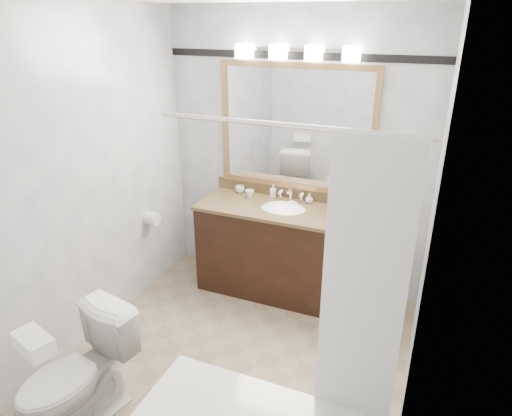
# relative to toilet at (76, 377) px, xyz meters

# --- Properties ---
(room) EXTENTS (2.42, 2.62, 2.52)m
(room) POSITION_rel_toilet_xyz_m (0.65, 0.90, 0.87)
(room) COLOR gray
(room) RESTS_ON ground
(vanity) EXTENTS (1.53, 0.58, 0.97)m
(vanity) POSITION_rel_toilet_xyz_m (0.65, 1.92, 0.07)
(vanity) COLOR black
(vanity) RESTS_ON ground
(mirror) EXTENTS (1.40, 0.04, 1.10)m
(mirror) POSITION_rel_toilet_xyz_m (0.65, 2.18, 1.12)
(mirror) COLOR #9E7447
(mirror) RESTS_ON room
(vanity_light_bar) EXTENTS (1.02, 0.14, 0.12)m
(vanity_light_bar) POSITION_rel_toilet_xyz_m (0.65, 2.13, 1.76)
(vanity_light_bar) COLOR silver
(vanity_light_bar) RESTS_ON room
(accent_stripe) EXTENTS (2.40, 0.01, 0.06)m
(accent_stripe) POSITION_rel_toilet_xyz_m (0.65, 2.19, 1.72)
(accent_stripe) COLOR black
(accent_stripe) RESTS_ON room
(tp_roll) EXTENTS (0.11, 0.12, 0.12)m
(tp_roll) POSITION_rel_toilet_xyz_m (-0.49, 1.57, 0.32)
(tp_roll) COLOR white
(tp_roll) RESTS_ON room
(toilet) EXTENTS (0.56, 0.81, 0.75)m
(toilet) POSITION_rel_toilet_xyz_m (0.00, 0.00, 0.00)
(toilet) COLOR white
(toilet) RESTS_ON ground
(tissue_box) EXTENTS (0.27, 0.19, 0.10)m
(tissue_box) POSITION_rel_toilet_xyz_m (0.00, -0.22, 0.42)
(tissue_box) COLOR white
(tissue_box) RESTS_ON toilet
(coffee_maker) EXTENTS (0.20, 0.25, 0.38)m
(coffee_maker) POSITION_rel_toilet_xyz_m (1.25, 1.96, 0.67)
(coffee_maker) COLOR black
(coffee_maker) RESTS_ON vanity
(cup_left) EXTENTS (0.11, 0.11, 0.07)m
(cup_left) POSITION_rel_toilet_xyz_m (0.14, 2.12, 0.51)
(cup_left) COLOR white
(cup_left) RESTS_ON vanity
(cup_right) EXTENTS (0.08, 0.08, 0.07)m
(cup_right) POSITION_rel_toilet_xyz_m (0.28, 2.03, 0.51)
(cup_right) COLOR white
(cup_right) RESTS_ON vanity
(soap_bottle_a) EXTENTS (0.06, 0.06, 0.12)m
(soap_bottle_a) POSITION_rel_toilet_xyz_m (0.47, 2.14, 0.53)
(soap_bottle_a) COLOR white
(soap_bottle_a) RESTS_ON vanity
(soap_bottle_b) EXTENTS (0.08, 0.08, 0.09)m
(soap_bottle_b) POSITION_rel_toilet_xyz_m (0.83, 2.12, 0.52)
(soap_bottle_b) COLOR white
(soap_bottle_b) RESTS_ON vanity
(soap_bar) EXTENTS (0.08, 0.07, 0.02)m
(soap_bar) POSITION_rel_toilet_xyz_m (0.70, 2.04, 0.49)
(soap_bar) COLOR beige
(soap_bar) RESTS_ON vanity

